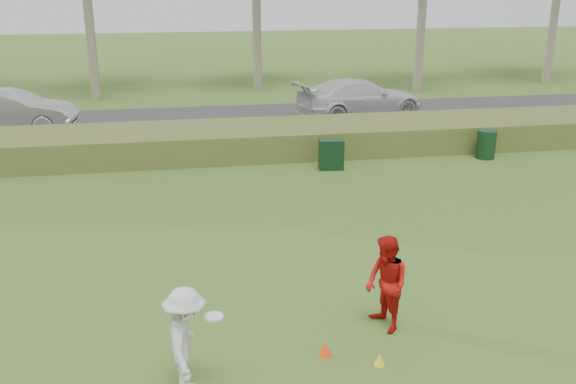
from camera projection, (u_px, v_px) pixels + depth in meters
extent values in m
plane|color=#3A5F1F|center=(331.00, 347.00, 10.36)|extent=(120.00, 120.00, 0.00)
cube|color=#4C5B24|center=(246.00, 140.00, 21.39)|extent=(80.00, 3.00, 0.90)
cube|color=#2D2D2D|center=(233.00, 120.00, 26.19)|extent=(80.00, 6.00, 0.06)
imported|color=silver|center=(186.00, 342.00, 8.98)|extent=(0.70, 1.11, 1.64)
cylinder|color=white|center=(214.00, 317.00, 8.92)|extent=(0.27, 0.27, 0.03)
imported|color=#B2120F|center=(386.00, 284.00, 10.63)|extent=(0.81, 0.94, 1.66)
cone|color=#FF450D|center=(325.00, 349.00, 10.09)|extent=(0.21, 0.21, 0.23)
cone|color=yellow|center=(379.00, 359.00, 9.85)|extent=(0.17, 0.17, 0.19)
cube|color=black|center=(331.00, 154.00, 19.63)|extent=(0.79, 0.54, 0.93)
cylinder|color=black|center=(486.00, 144.00, 20.80)|extent=(0.82, 0.82, 0.92)
imported|color=#B4B5B9|center=(12.00, 111.00, 24.08)|extent=(4.80, 2.14, 1.53)
imported|color=silver|center=(360.00, 98.00, 26.42)|extent=(5.75, 3.35, 1.57)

